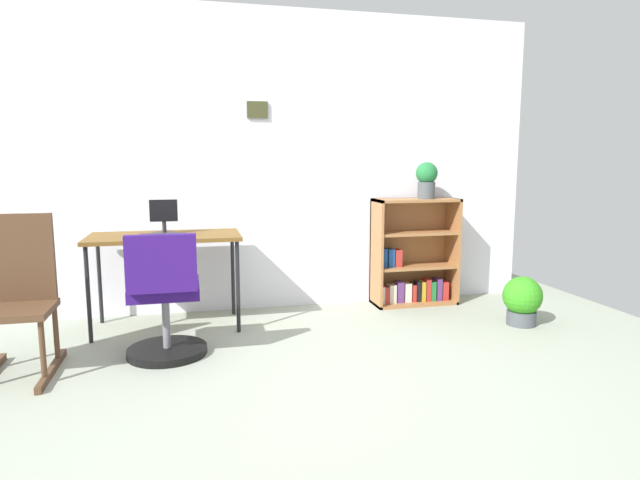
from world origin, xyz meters
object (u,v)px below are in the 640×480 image
at_px(rocking_chair, 17,295).
at_px(bookshelf_low, 412,257).
at_px(keyboard, 163,235).
at_px(office_chair, 165,305).
at_px(monitor, 164,219).
at_px(desk, 165,242).
at_px(potted_plant_floor, 522,299).
at_px(potted_plant_on_shelf, 427,179).

distance_m(rocking_chair, bookshelf_low, 3.11).
relative_size(keyboard, office_chair, 0.40).
xyz_separation_m(monitor, bookshelf_low, (2.13, 0.20, -0.43)).
xyz_separation_m(desk, potted_plant_floor, (2.70, -0.58, -0.46)).
distance_m(keyboard, office_chair, 0.71).
relative_size(desk, monitor, 4.27).
xyz_separation_m(desk, monitor, (-0.00, 0.05, 0.17)).
bearing_deg(potted_plant_floor, potted_plant_on_shelf, 121.76).
distance_m(monitor, office_chair, 0.88).
distance_m(desk, rocking_chair, 1.11).
height_order(desk, potted_plant_on_shelf, potted_plant_on_shelf).
relative_size(office_chair, potted_plant_floor, 2.18).
relative_size(monitor, rocking_chair, 0.27).
height_order(desk, bookshelf_low, bookshelf_low).
xyz_separation_m(keyboard, potted_plant_on_shelf, (2.23, 0.28, 0.39)).
height_order(keyboard, potted_plant_on_shelf, potted_plant_on_shelf).
bearing_deg(rocking_chair, bookshelf_low, 17.90).
bearing_deg(monitor, potted_plant_floor, -13.09).
bearing_deg(desk, bookshelf_low, 6.73).
distance_m(office_chair, potted_plant_floor, 2.69).
bearing_deg(rocking_chair, office_chair, 1.52).
relative_size(keyboard, bookshelf_low, 0.36).
height_order(desk, potted_plant_floor, desk).
distance_m(office_chair, bookshelf_low, 2.31).
relative_size(office_chair, potted_plant_on_shelf, 2.63).
bearing_deg(bookshelf_low, rocking_chair, -162.10).
distance_m(keyboard, potted_plant_on_shelf, 2.28).
bearing_deg(desk, office_chair, -88.68).
height_order(office_chair, rocking_chair, rocking_chair).
height_order(desk, rocking_chair, rocking_chair).
bearing_deg(rocking_chair, desk, 40.21).
relative_size(desk, potted_plant_on_shelf, 3.51).
bearing_deg(rocking_chair, potted_plant_on_shelf, 16.45).
bearing_deg(office_chair, keyboard, 92.28).
height_order(monitor, bookshelf_low, monitor).
xyz_separation_m(keyboard, bookshelf_low, (2.13, 0.33, -0.32)).
bearing_deg(potted_plant_on_shelf, desk, -174.95).
height_order(rocking_chair, potted_plant_on_shelf, potted_plant_on_shelf).
distance_m(desk, office_chair, 0.75).
bearing_deg(office_chair, monitor, 91.50).
xyz_separation_m(desk, keyboard, (-0.01, -0.08, 0.07)).
bearing_deg(potted_plant_on_shelf, rocking_chair, -163.55).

